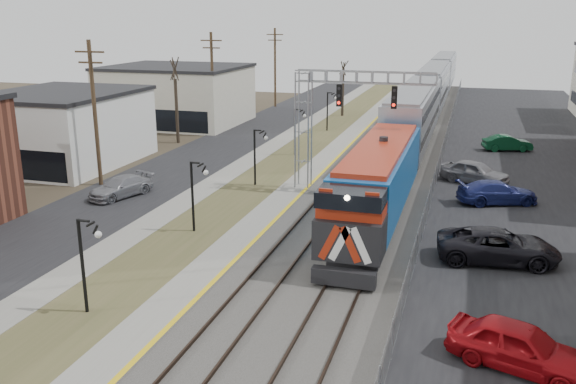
% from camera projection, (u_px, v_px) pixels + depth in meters
% --- Properties ---
extents(street_west, '(7.00, 120.00, 0.04)m').
position_uv_depth(street_west, '(200.00, 157.00, 51.45)').
color(street_west, black).
rests_on(street_west, ground).
extents(sidewalk, '(2.00, 120.00, 0.08)m').
position_uv_depth(sidewalk, '(250.00, 160.00, 50.19)').
color(sidewalk, gray).
rests_on(sidewalk, ground).
extents(grass_median, '(4.00, 120.00, 0.06)m').
position_uv_depth(grass_median, '(284.00, 163.00, 49.36)').
color(grass_median, '#464927').
rests_on(grass_median, ground).
extents(platform, '(2.00, 120.00, 0.24)m').
position_uv_depth(platform, '(320.00, 164.00, 48.50)').
color(platform, gray).
rests_on(platform, ground).
extents(ballast_bed, '(8.00, 120.00, 0.20)m').
position_uv_depth(ballast_bed, '(383.00, 169.00, 47.12)').
color(ballast_bed, '#595651').
rests_on(ballast_bed, ground).
extents(parking_lot, '(16.00, 120.00, 0.04)m').
position_uv_depth(parking_lot, '(550.00, 182.00, 43.81)').
color(parking_lot, black).
rests_on(parking_lot, ground).
extents(platform_edge, '(0.24, 120.00, 0.01)m').
position_uv_depth(platform_edge, '(331.00, 164.00, 48.22)').
color(platform_edge, gold).
rests_on(platform_edge, platform).
extents(track_near, '(1.58, 120.00, 0.15)m').
position_uv_depth(track_near, '(358.00, 165.00, 47.63)').
color(track_near, '#2D2119').
rests_on(track_near, ballast_bed).
extents(track_far, '(1.58, 120.00, 0.15)m').
position_uv_depth(track_far, '(403.00, 168.00, 46.65)').
color(track_far, '#2D2119').
rests_on(track_far, ballast_bed).
extents(train, '(3.00, 85.85, 5.33)m').
position_uv_depth(train, '(428.00, 98.00, 66.39)').
color(train, '#1458A5').
rests_on(train, ground).
extents(signal_gantry, '(9.00, 1.07, 8.15)m').
position_uv_depth(signal_gantry, '(329.00, 110.00, 39.92)').
color(signal_gantry, gray).
rests_on(signal_gantry, ground).
extents(lampposts, '(0.14, 62.14, 4.00)m').
position_uv_depth(lampposts, '(195.00, 196.00, 33.45)').
color(lampposts, black).
rests_on(lampposts, ground).
extents(utility_poles, '(0.28, 80.28, 10.00)m').
position_uv_depth(utility_poles, '(95.00, 115.00, 41.70)').
color(utility_poles, '#4C3823').
rests_on(utility_poles, ground).
extents(fence, '(0.04, 120.00, 1.60)m').
position_uv_depth(fence, '(439.00, 164.00, 45.76)').
color(fence, gray).
rests_on(fence, ground).
extents(buildings_west, '(14.00, 67.00, 7.00)m').
position_uv_depth(buildings_west, '(12.00, 140.00, 43.33)').
color(buildings_west, beige).
rests_on(buildings_west, ground).
extents(bare_trees, '(12.30, 42.30, 5.95)m').
position_uv_depth(bare_trees, '(205.00, 118.00, 54.62)').
color(bare_trees, '#382D23').
rests_on(bare_trees, ground).
extents(car_lot_a, '(5.15, 3.36, 1.63)m').
position_uv_depth(car_lot_a, '(520.00, 347.00, 20.45)').
color(car_lot_a, '#990B11').
rests_on(car_lot_a, ground).
extents(car_lot_c, '(6.01, 3.24, 1.60)m').
position_uv_depth(car_lot_c, '(498.00, 247.00, 29.39)').
color(car_lot_c, black).
rests_on(car_lot_c, ground).
extents(car_lot_d, '(5.40, 3.66, 1.45)m').
position_uv_depth(car_lot_d, '(497.00, 193.00, 38.56)').
color(car_lot_d, navy).
rests_on(car_lot_d, ground).
extents(car_lot_e, '(5.15, 3.63, 1.63)m').
position_uv_depth(car_lot_e, '(475.00, 173.00, 43.18)').
color(car_lot_e, slate).
rests_on(car_lot_e, ground).
extents(car_lot_f, '(4.42, 2.53, 1.38)m').
position_uv_depth(car_lot_f, '(507.00, 143.00, 53.61)').
color(car_lot_f, '#0C3F23').
rests_on(car_lot_f, ground).
extents(car_street_b, '(3.26, 4.92, 1.32)m').
position_uv_depth(car_street_b, '(121.00, 187.00, 40.01)').
color(car_street_b, gray).
rests_on(car_street_b, ground).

